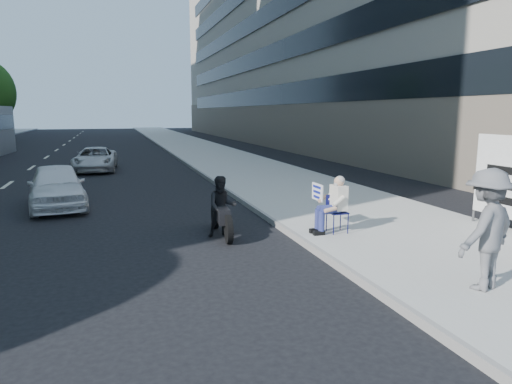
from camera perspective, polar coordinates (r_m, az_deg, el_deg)
name	(u,v)px	position (r m, az deg, el deg)	size (l,w,h in m)	color
ground	(285,301)	(7.22, 3.69, -13.43)	(160.00, 160.00, 0.00)	black
near_sidewalk	(226,160)	(27.10, -3.73, 4.00)	(5.00, 120.00, 0.15)	#ADAAA2
near_building	(335,31)	(43.42, 9.87, 19.24)	(14.00, 70.00, 20.00)	#9D9787
seated_protester	(333,201)	(10.48, 9.57, -1.16)	(0.83, 1.11, 1.31)	#11134D
jogger	(486,230)	(7.84, 26.85, -4.21)	(1.22, 0.70, 1.89)	slate
white_sedan_near	(57,186)	(15.11, -23.64, 0.71)	(1.56, 3.88, 1.32)	white
white_sedan_far	(95,159)	(23.97, -19.43, 3.90)	(1.93, 4.18, 1.16)	#BDBDBD
motorcycle	(222,210)	(10.61, -4.29, -2.21)	(0.74, 2.05, 1.42)	black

